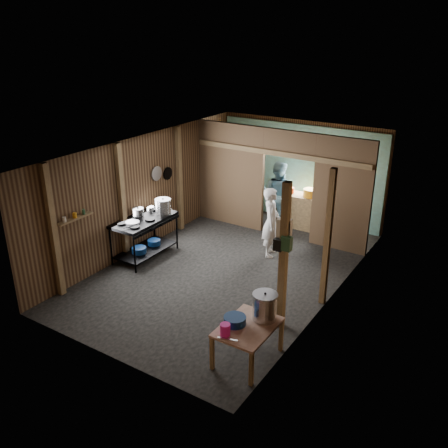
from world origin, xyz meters
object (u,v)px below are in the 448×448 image
Objects in this scene: gas_range at (145,238)px; stock_pot at (265,307)px; yellow_tub at (310,193)px; cook at (271,222)px; stove_pot_large at (163,207)px; prep_table at (248,343)px; pink_bucket at (225,330)px.

gas_range is 3.36× the size of stock_pot.
cook is (-0.11, -1.88, -0.16)m from yellow_tub.
gas_range is 4.38× the size of yellow_tub.
stove_pot_large reaches higher than yellow_tub.
gas_range is 4.17m from prep_table.
stock_pot is at bearing 67.11° from pink_bucket.
stove_pot_large reaches higher than gas_range.
stove_pot_large is 4.36m from pink_bucket.
stove_pot_large is 1.01× the size of yellow_tub.
cook reaches higher than stove_pot_large.
stock_pot reaches higher than pink_bucket.
pink_bucket is at bearing 176.39° from cook.
stove_pot_large is 0.23× the size of cook.
prep_table is 4.33m from stove_pot_large.
yellow_tub is (2.24, 2.97, -0.12)m from stove_pot_large.
pink_bucket is at bearing -39.22° from stove_pot_large.
yellow_tub is 1.89m from cook.
cook is at bearing 115.77° from stock_pot.
stove_pot_large is (0.17, 0.47, 0.62)m from gas_range.
gas_range is at bearing 102.82° from cook.
yellow_tub reaches higher than gas_range.
yellow_tub reaches higher than prep_table.
stove_pot_large reaches higher than stock_pot.
stock_pot reaches higher than gas_range.
stock_pot is 2.50× the size of pink_bucket.
gas_range is at bearing 147.23° from pink_bucket.
cook reaches higher than stock_pot.
pink_bucket reaches higher than prep_table.
stove_pot_large reaches higher than prep_table.
prep_table is 0.61m from stock_pot.
prep_table is 2.24× the size of stock_pot.
stock_pot is at bearing 69.69° from prep_table.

